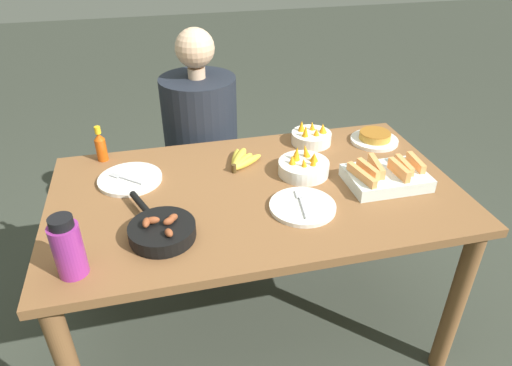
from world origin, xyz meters
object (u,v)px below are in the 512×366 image
object	(u,v)px
fruit_bowl_mango	(311,137)
hot_sauce_bottle	(101,146)
banana_bunch	(241,160)
empty_plate_far_left	(303,206)
fruit_bowl_citrus	(304,166)
person_figure	(203,167)
frittata_plate_center	(375,138)
empty_plate_near_front	(130,179)
water_bottle	(68,248)
skillet	(162,230)
melon_tray	(386,176)

from	to	relation	value
fruit_bowl_mango	hot_sauce_bottle	xyz separation A→B (m)	(-0.92, 0.06, 0.04)
banana_bunch	empty_plate_far_left	world-z (taller)	banana_bunch
fruit_bowl_citrus	hot_sauce_bottle	bearing A→B (deg)	158.72
hot_sauce_bottle	person_figure	size ratio (longest dim) A/B	0.13
fruit_bowl_mango	fruit_bowl_citrus	xyz separation A→B (m)	(-0.12, -0.25, 0.00)
frittata_plate_center	fruit_bowl_citrus	xyz separation A→B (m)	(-0.41, -0.19, 0.01)
empty_plate_far_left	person_figure	xyz separation A→B (m)	(-0.26, 0.85, -0.28)
fruit_bowl_citrus	empty_plate_near_front	bearing A→B (deg)	171.12
frittata_plate_center	fruit_bowl_mango	xyz separation A→B (m)	(-0.29, 0.06, 0.01)
water_bottle	fruit_bowl_mango	bearing A→B (deg)	33.32
banana_bunch	skillet	distance (m)	0.55
frittata_plate_center	water_bottle	xyz separation A→B (m)	(-1.27, -0.59, 0.08)
fruit_bowl_citrus	banana_bunch	bearing A→B (deg)	149.74
empty_plate_near_front	water_bottle	world-z (taller)	water_bottle
frittata_plate_center	person_figure	distance (m)	0.91
empty_plate_far_left	melon_tray	bearing A→B (deg)	13.10
frittata_plate_center	hot_sauce_bottle	bearing A→B (deg)	174.44
fruit_bowl_mango	person_figure	xyz separation A→B (m)	(-0.46, 0.36, -0.30)
empty_plate_far_left	hot_sauce_bottle	distance (m)	0.91
water_bottle	person_figure	bearing A→B (deg)	62.93
fruit_bowl_citrus	person_figure	bearing A→B (deg)	118.99
skillet	melon_tray	bearing A→B (deg)	-102.26
frittata_plate_center	empty_plate_far_left	xyz separation A→B (m)	(-0.49, -0.43, -0.01)
empty_plate_far_left	banana_bunch	bearing A→B (deg)	112.00
fruit_bowl_mango	hot_sauce_bottle	world-z (taller)	hot_sauce_bottle
skillet	hot_sauce_bottle	distance (m)	0.63
banana_bunch	empty_plate_far_left	distance (m)	0.40
melon_tray	banana_bunch	bearing A→B (deg)	151.39
banana_bunch	water_bottle	world-z (taller)	water_bottle
fruit_bowl_mango	fruit_bowl_citrus	size ratio (longest dim) A/B	0.88
melon_tray	fruit_bowl_mango	world-z (taller)	fruit_bowl_mango
empty_plate_near_front	person_figure	bearing A→B (deg)	55.65
banana_bunch	fruit_bowl_mango	xyz separation A→B (m)	(0.36, 0.12, 0.01)
empty_plate_far_left	fruit_bowl_mango	xyz separation A→B (m)	(0.21, 0.49, 0.02)
skillet	hot_sauce_bottle	bearing A→B (deg)	-1.37
frittata_plate_center	empty_plate_far_left	distance (m)	0.65
skillet	empty_plate_far_left	distance (m)	0.51
banana_bunch	hot_sauce_bottle	xyz separation A→B (m)	(-0.57, 0.18, 0.05)
banana_bunch	hot_sauce_bottle	bearing A→B (deg)	162.77
fruit_bowl_citrus	melon_tray	bearing A→B (deg)	-27.24
skillet	fruit_bowl_mango	bearing A→B (deg)	-73.95
fruit_bowl_citrus	water_bottle	bearing A→B (deg)	-155.44
fruit_bowl_citrus	water_bottle	xyz separation A→B (m)	(-0.86, -0.39, 0.06)
frittata_plate_center	hot_sauce_bottle	xyz separation A→B (m)	(-1.21, 0.12, 0.05)
skillet	empty_plate_near_front	world-z (taller)	skillet
empty_plate_far_left	water_bottle	world-z (taller)	water_bottle
skillet	fruit_bowl_citrus	size ratio (longest dim) A/B	1.71
banana_bunch	person_figure	distance (m)	0.57
skillet	empty_plate_near_front	size ratio (longest dim) A/B	1.40
skillet	empty_plate_far_left	world-z (taller)	skillet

